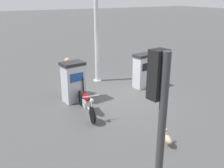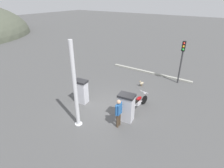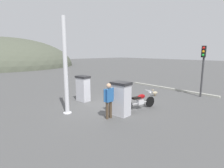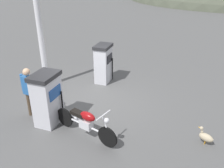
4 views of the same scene
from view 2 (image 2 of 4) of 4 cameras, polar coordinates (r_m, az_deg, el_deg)
The scene contains 9 objects.
ground_plane at distance 11.38m, azimuth -1.59°, elevation -7.04°, with size 120.00×120.00×0.00m, color #4C4C4C.
fuel_pump_near at distance 9.86m, azimuth 4.50°, elevation -7.31°, with size 0.74×0.94×1.58m.
fuel_pump_far at distance 11.60m, azimuth -9.63°, elevation -2.27°, with size 0.67×0.89×1.54m.
motorcycle_near_pump at distance 11.03m, azimuth 8.14°, elevation -5.67°, with size 2.11×0.64×0.93m.
attendant_person at distance 9.31m, azimuth 2.10°, elevation -8.70°, with size 0.57×0.22×1.60m.
wandering_duck at distance 13.93m, azimuth 9.33°, elevation 0.26°, with size 0.46×0.30×0.47m.
roadside_traffic_light at distance 14.40m, azimuth 21.28°, elevation 8.51°, with size 0.39×0.26×3.32m.
canopy_support_pole at distance 8.95m, azimuth -11.58°, elevation -1.24°, with size 0.40×0.40×4.53m.
road_edge_kerb at distance 16.45m, azimuth 11.78°, elevation 3.57°, with size 0.28×7.26×0.12m.
Camera 2 is at (-7.68, -5.63, 6.23)m, focal length 29.00 mm.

